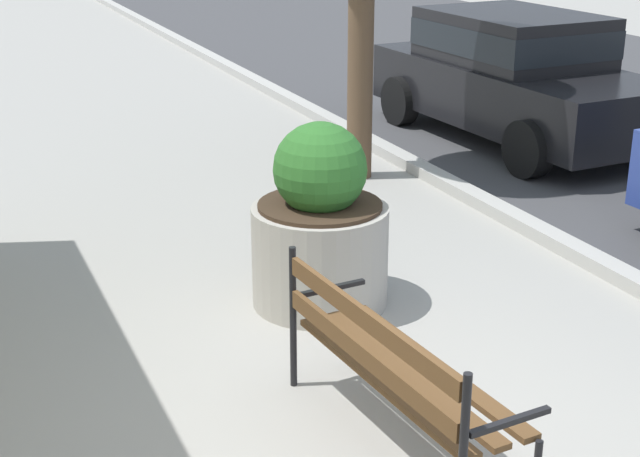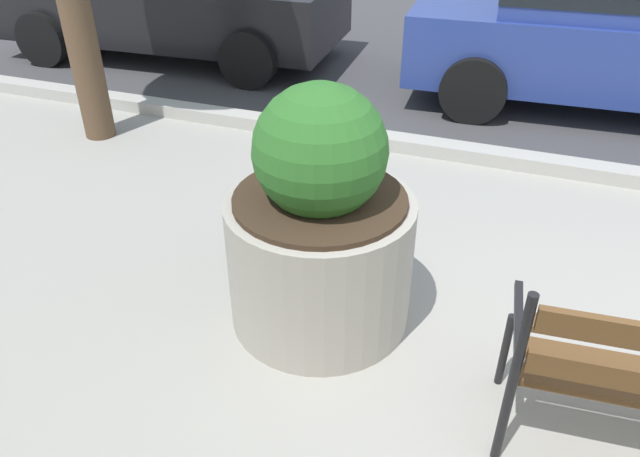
{
  "view_description": "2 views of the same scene",
  "coord_description": "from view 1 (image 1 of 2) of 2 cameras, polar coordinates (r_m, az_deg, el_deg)",
  "views": [
    {
      "loc": [
        4.02,
        -2.1,
        3.02
      ],
      "look_at": [
        -1.94,
        0.53,
        0.6
      ],
      "focal_mm": 52.25,
      "sensor_mm": 36.0,
      "label": 1
    },
    {
      "loc": [
        -0.99,
        -2.1,
        2.4
      ],
      "look_at": [
        -1.94,
        0.53,
        0.6
      ],
      "focal_mm": 34.42,
      "sensor_mm": 36.0,
      "label": 2
    }
  ],
  "objects": [
    {
      "name": "parked_car_black",
      "position": [
        11.82,
        11.83,
        9.32
      ],
      "size": [
        4.18,
        2.08,
        1.56
      ],
      "color": "black",
      "rests_on": "ground"
    },
    {
      "name": "concrete_planter",
      "position": [
        6.95,
        0.0,
        -0.11
      ],
      "size": [
        1.03,
        1.03,
        1.41
      ],
      "color": "#A8A399",
      "rests_on": "ground"
    },
    {
      "name": "park_bench",
      "position": [
        5.19,
        4.36,
        -8.18
      ],
      "size": [
        1.83,
        0.67,
        0.95
      ],
      "color": "brown",
      "rests_on": "ground"
    },
    {
      "name": "ground_plane",
      "position": [
        5.45,
        3.25,
        -13.31
      ],
      "size": [
        80.0,
        80.0,
        0.0
      ],
      "primitive_type": "plane",
      "color": "#9E9B93"
    }
  ]
}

